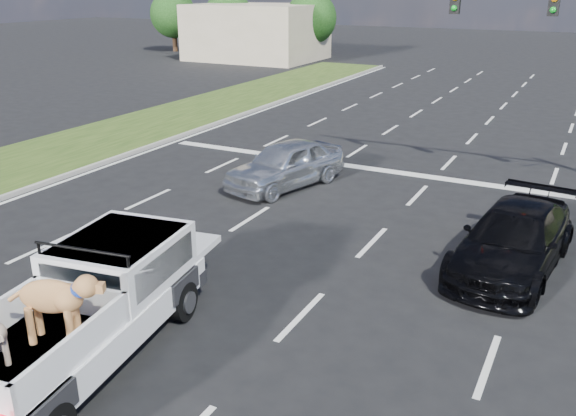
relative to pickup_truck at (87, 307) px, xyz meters
name	(u,v)px	position (x,y,z in m)	size (l,w,h in m)	color
ground	(224,296)	(0.84, 2.82, -0.95)	(160.00, 160.00, 0.00)	black
road_markings	(346,200)	(0.84, 9.38, -0.95)	(17.75, 60.00, 0.01)	silver
grass_median_left	(50,156)	(-10.66, 8.82, -0.90)	(5.00, 60.00, 0.10)	#243E13
curb_left	(100,164)	(-8.21, 8.82, -0.88)	(0.15, 60.00, 0.14)	gray
building_left	(257,32)	(-19.16, 38.82, 1.25)	(10.00, 8.00, 4.40)	#BFAE92
tree_far_a	(173,15)	(-29.16, 40.82, 2.33)	(4.20, 4.20, 5.40)	#332114
tree_far_b	(228,16)	(-23.16, 40.82, 2.33)	(4.20, 4.20, 5.40)	#332114
tree_far_c	(311,18)	(-15.16, 40.82, 2.33)	(4.20, 4.20, 5.40)	#332114
pickup_truck	(87,307)	(0.00, 0.00, 0.00)	(2.70, 5.60, 2.02)	black
silver_sedan	(286,164)	(-1.36, 9.79, -0.23)	(1.71, 4.24, 1.45)	silver
black_coupe	(513,240)	(5.84, 6.83, -0.25)	(1.96, 4.83, 1.40)	black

